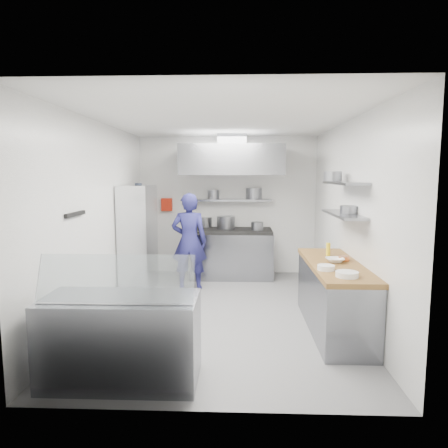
{
  "coord_description": "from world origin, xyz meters",
  "views": [
    {
      "loc": [
        0.24,
        -5.71,
        2.03
      ],
      "look_at": [
        0.0,
        0.6,
        1.25
      ],
      "focal_mm": 32.0,
      "sensor_mm": 36.0,
      "label": 1
    }
  ],
  "objects_px": {
    "gas_range": "(232,255)",
    "display_case": "(122,339)",
    "chef": "(189,241)",
    "wire_rack": "(138,238)"
  },
  "relations": [
    {
      "from": "wire_rack",
      "to": "display_case",
      "type": "distance_m",
      "value": 3.25
    },
    {
      "from": "gas_range",
      "to": "chef",
      "type": "height_order",
      "value": "chef"
    },
    {
      "from": "wire_rack",
      "to": "display_case",
      "type": "xyz_separation_m",
      "value": [
        0.62,
        -3.15,
        -0.5
      ]
    },
    {
      "from": "gas_range",
      "to": "wire_rack",
      "type": "bearing_deg",
      "value": -149.75
    },
    {
      "from": "display_case",
      "to": "chef",
      "type": "bearing_deg",
      "value": 85.27
    },
    {
      "from": "display_case",
      "to": "gas_range",
      "type": "bearing_deg",
      "value": 76.18
    },
    {
      "from": "wire_rack",
      "to": "display_case",
      "type": "relative_size",
      "value": 1.23
    },
    {
      "from": "gas_range",
      "to": "display_case",
      "type": "bearing_deg",
      "value": -103.82
    },
    {
      "from": "display_case",
      "to": "wire_rack",
      "type": "bearing_deg",
      "value": 101.16
    },
    {
      "from": "gas_range",
      "to": "display_case",
      "type": "distance_m",
      "value": 4.22
    }
  ]
}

